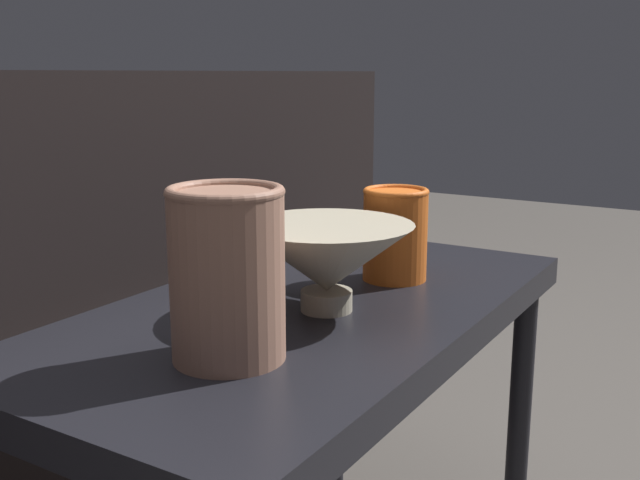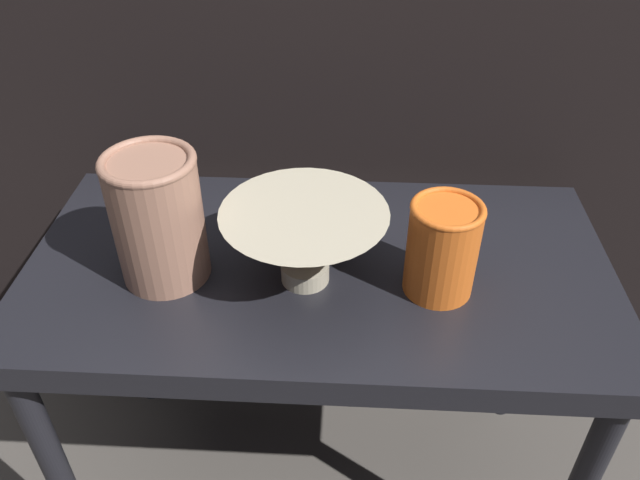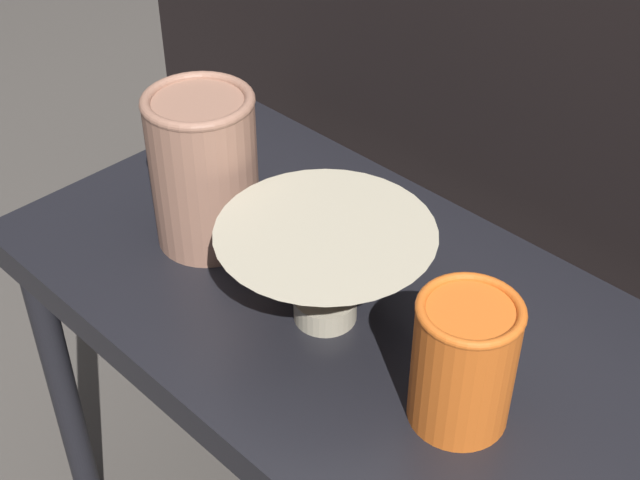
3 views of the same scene
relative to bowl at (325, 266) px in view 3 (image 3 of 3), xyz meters
The scene contains 5 objects.
table 0.13m from the bowl, 66.72° to the left, with size 0.80×0.42×0.52m.
couch_backdrop 0.59m from the bowl, 88.38° to the left, with size 1.40×0.50×0.81m.
bowl is the anchor object (origin of this frame).
vase_textured_left 0.19m from the bowl, behind, with size 0.12×0.12×0.18m.
vase_colorful_right 0.17m from the bowl, ahead, with size 0.09×0.09×0.13m.
Camera 3 is at (0.45, -0.51, 1.14)m, focal length 50.00 mm.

